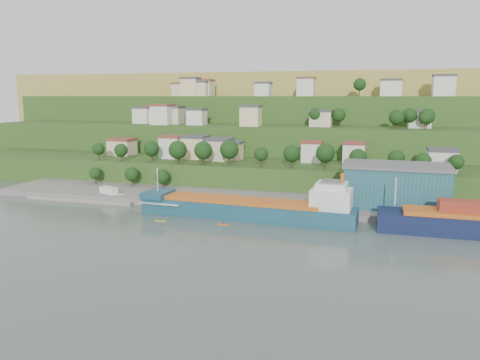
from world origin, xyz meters
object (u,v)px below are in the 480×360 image
at_px(caravan, 109,191).
at_px(kayak_orange, 223,224).
at_px(warehouse, 396,185).
at_px(cargo_ship_near, 253,210).

distance_m(caravan, kayak_orange, 52.11).
relative_size(warehouse, caravan, 4.75).
bearing_deg(caravan, kayak_orange, -2.18).
xyz_separation_m(warehouse, caravan, (-94.10, -9.20, -5.69)).
distance_m(warehouse, kayak_orange, 54.85).
bearing_deg(caravan, warehouse, 25.61).
bearing_deg(warehouse, cargo_ship_near, -152.46).
relative_size(caravan, kayak_orange, 2.08).
height_order(cargo_ship_near, warehouse, warehouse).
xyz_separation_m(caravan, kayak_orange, (48.19, -19.67, -2.51)).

